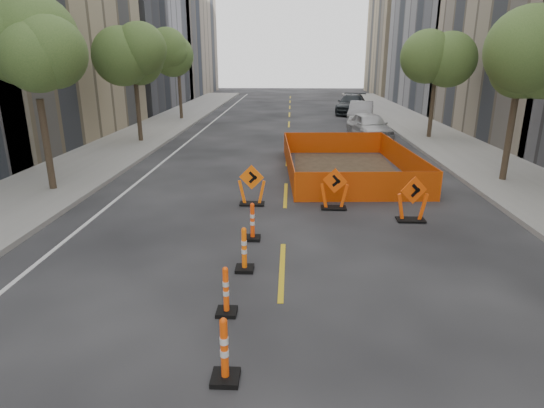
{
  "coord_description": "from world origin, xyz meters",
  "views": [
    {
      "loc": [
        0.17,
        -5.44,
        4.63
      ],
      "look_at": [
        -0.29,
        5.51,
        1.1
      ],
      "focal_mm": 30.0,
      "sensor_mm": 36.0,
      "label": 1
    }
  ],
  "objects_px": {
    "channelizer_5": "(244,249)",
    "chevron_sign_left": "(252,185)",
    "chevron_sign_right": "(413,199)",
    "parked_car_near": "(369,126)",
    "channelizer_3": "(224,350)",
    "channelizer_6": "(252,221)",
    "chevron_sign_center": "(334,189)",
    "channelizer_4": "(226,291)",
    "parked_car_far": "(352,104)",
    "parked_car_mid": "(361,112)"
  },
  "relations": [
    {
      "from": "channelizer_5",
      "to": "chevron_sign_left",
      "type": "bearing_deg",
      "value": 92.8
    },
    {
      "from": "chevron_sign_right",
      "to": "parked_car_near",
      "type": "height_order",
      "value": "parked_car_near"
    },
    {
      "from": "channelizer_3",
      "to": "channelizer_5",
      "type": "bearing_deg",
      "value": 91.27
    },
    {
      "from": "parked_car_near",
      "to": "chevron_sign_left",
      "type": "bearing_deg",
      "value": -123.28
    },
    {
      "from": "channelizer_6",
      "to": "chevron_sign_center",
      "type": "bearing_deg",
      "value": 48.38
    },
    {
      "from": "channelizer_4",
      "to": "channelizer_6",
      "type": "height_order",
      "value": "channelizer_6"
    },
    {
      "from": "parked_car_near",
      "to": "parked_car_far",
      "type": "height_order",
      "value": "parked_car_far"
    },
    {
      "from": "channelizer_3",
      "to": "channelizer_5",
      "type": "height_order",
      "value": "channelizer_3"
    },
    {
      "from": "channelizer_6",
      "to": "parked_car_near",
      "type": "height_order",
      "value": "parked_car_near"
    },
    {
      "from": "chevron_sign_left",
      "to": "chevron_sign_center",
      "type": "height_order",
      "value": "chevron_sign_left"
    },
    {
      "from": "parked_car_mid",
      "to": "parked_car_far",
      "type": "relative_size",
      "value": 0.84
    },
    {
      "from": "channelizer_3",
      "to": "chevron_sign_right",
      "type": "bearing_deg",
      "value": 57.86
    },
    {
      "from": "channelizer_4",
      "to": "channelizer_5",
      "type": "bearing_deg",
      "value": 85.22
    },
    {
      "from": "channelizer_4",
      "to": "parked_car_mid",
      "type": "relative_size",
      "value": 0.21
    },
    {
      "from": "channelizer_3",
      "to": "chevron_sign_left",
      "type": "bearing_deg",
      "value": 92.14
    },
    {
      "from": "chevron_sign_center",
      "to": "channelizer_5",
      "type": "bearing_deg",
      "value": -94.76
    },
    {
      "from": "channelizer_5",
      "to": "channelizer_6",
      "type": "xyz_separation_m",
      "value": [
        0.03,
        1.86,
        -0.01
      ]
    },
    {
      "from": "channelizer_5",
      "to": "chevron_sign_right",
      "type": "height_order",
      "value": "chevron_sign_right"
    },
    {
      "from": "channelizer_3",
      "to": "parked_car_near",
      "type": "xyz_separation_m",
      "value": [
        5.6,
        21.69,
        0.24
      ]
    },
    {
      "from": "channelizer_6",
      "to": "parked_car_mid",
      "type": "relative_size",
      "value": 0.22
    },
    {
      "from": "channelizer_6",
      "to": "chevron_sign_center",
      "type": "distance_m",
      "value": 3.6
    },
    {
      "from": "chevron_sign_center",
      "to": "parked_car_mid",
      "type": "bearing_deg",
      "value": 102.87
    },
    {
      "from": "channelizer_3",
      "to": "chevron_sign_center",
      "type": "xyz_separation_m",
      "value": [
        2.34,
        8.27,
        0.14
      ]
    },
    {
      "from": "chevron_sign_left",
      "to": "chevron_sign_center",
      "type": "distance_m",
      "value": 2.68
    },
    {
      "from": "channelizer_4",
      "to": "channelizer_6",
      "type": "bearing_deg",
      "value": 87.11
    },
    {
      "from": "chevron_sign_center",
      "to": "parked_car_mid",
      "type": "relative_size",
      "value": 0.29
    },
    {
      "from": "channelizer_6",
      "to": "chevron_sign_right",
      "type": "distance_m",
      "value": 4.87
    },
    {
      "from": "channelizer_4",
      "to": "parked_car_near",
      "type": "distance_m",
      "value": 20.67
    },
    {
      "from": "chevron_sign_center",
      "to": "channelizer_4",
      "type": "bearing_deg",
      "value": -88.64
    },
    {
      "from": "channelizer_3",
      "to": "chevron_sign_right",
      "type": "relative_size",
      "value": 0.77
    },
    {
      "from": "channelizer_6",
      "to": "parked_car_mid",
      "type": "bearing_deg",
      "value": 75.17
    },
    {
      "from": "chevron_sign_left",
      "to": "parked_car_far",
      "type": "bearing_deg",
      "value": 81.83
    },
    {
      "from": "channelizer_3",
      "to": "parked_car_mid",
      "type": "xyz_separation_m",
      "value": [
        6.11,
        28.86,
        0.24
      ]
    },
    {
      "from": "channelizer_5",
      "to": "channelizer_6",
      "type": "bearing_deg",
      "value": 89.01
    },
    {
      "from": "channelizer_3",
      "to": "channelizer_6",
      "type": "xyz_separation_m",
      "value": [
        -0.05,
        5.58,
        -0.02
      ]
    },
    {
      "from": "channelizer_5",
      "to": "chevron_sign_center",
      "type": "relative_size",
      "value": 0.78
    },
    {
      "from": "chevron_sign_right",
      "to": "channelizer_3",
      "type": "bearing_deg",
      "value": -137.94
    },
    {
      "from": "chevron_sign_right",
      "to": "parked_car_near",
      "type": "relative_size",
      "value": 0.3
    },
    {
      "from": "channelizer_5",
      "to": "parked_car_near",
      "type": "distance_m",
      "value": 18.84
    },
    {
      "from": "channelizer_3",
      "to": "parked_car_mid",
      "type": "bearing_deg",
      "value": 78.04
    },
    {
      "from": "channelizer_4",
      "to": "channelizer_5",
      "type": "distance_m",
      "value": 1.87
    },
    {
      "from": "channelizer_6",
      "to": "channelizer_4",
      "type": "bearing_deg",
      "value": -92.89
    },
    {
      "from": "chevron_sign_right",
      "to": "parked_car_far",
      "type": "distance_m",
      "value": 27.48
    },
    {
      "from": "chevron_sign_center",
      "to": "chevron_sign_left",
      "type": "bearing_deg",
      "value": -163.69
    },
    {
      "from": "channelizer_5",
      "to": "chevron_sign_center",
      "type": "height_order",
      "value": "chevron_sign_center"
    },
    {
      "from": "chevron_sign_center",
      "to": "parked_car_mid",
      "type": "distance_m",
      "value": 20.93
    },
    {
      "from": "chevron_sign_right",
      "to": "parked_car_mid",
      "type": "xyz_separation_m",
      "value": [
        1.58,
        21.64,
        0.09
      ]
    },
    {
      "from": "parked_car_mid",
      "to": "parked_car_near",
      "type": "bearing_deg",
      "value": -82.6
    },
    {
      "from": "chevron_sign_right",
      "to": "chevron_sign_left",
      "type": "bearing_deg",
      "value": 148.38
    },
    {
      "from": "parked_car_far",
      "to": "parked_car_mid",
      "type": "bearing_deg",
      "value": -77.36
    }
  ]
}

